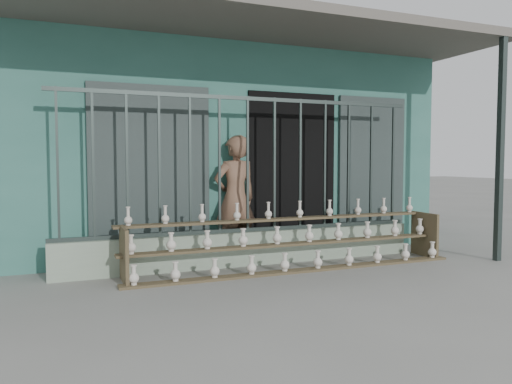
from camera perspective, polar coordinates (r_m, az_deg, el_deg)
name	(u,v)px	position (r m, az deg, el deg)	size (l,w,h in m)	color
ground	(290,287)	(5.62, 3.91, -10.83)	(60.00, 60.00, 0.00)	slate
workshop_building	(191,149)	(9.43, -7.41, 4.92)	(7.40, 6.60, 3.21)	#326A5E
parapet_wall	(248,248)	(6.74, -0.97, -6.44)	(5.00, 0.20, 0.45)	gray
security_fence	(248,165)	(6.64, -0.98, 3.16)	(5.00, 0.04, 1.80)	#283330
shelf_rack	(293,241)	(6.54, 4.30, -5.60)	(4.50, 0.68, 0.85)	brown
elderly_woman	(235,198)	(6.95, -2.39, -0.73)	(0.64, 0.42, 1.75)	brown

